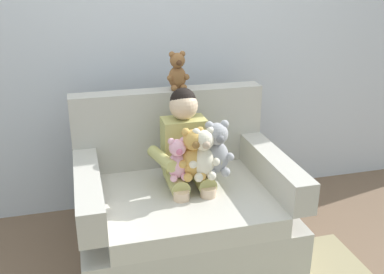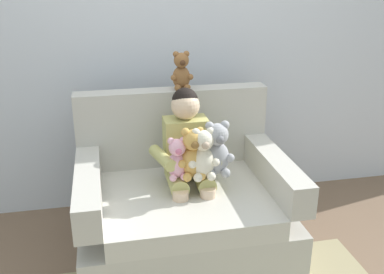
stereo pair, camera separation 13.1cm
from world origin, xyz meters
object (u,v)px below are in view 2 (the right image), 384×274
plush_pink (177,159)px  plush_brown_on_backrest (181,72)px  plush_grey (217,150)px  plush_honey (193,155)px  plush_cream (203,155)px  seated_child (188,151)px  armchair (183,205)px

plush_pink → plush_brown_on_backrest: bearing=60.4°
plush_grey → plush_honey: 0.14m
plush_grey → plush_cream: 0.09m
plush_honey → plush_cream: 0.06m
plush_grey → plush_honey: (-0.14, -0.01, -0.01)m
seated_child → plush_grey: bearing=-45.8°
armchair → seated_child: seated_child is taller
armchair → plush_pink: size_ratio=4.96×
plush_grey → plush_pink: 0.23m
plush_grey → plush_brown_on_backrest: bearing=123.0°
plush_honey → plush_brown_on_backrest: size_ratio=1.25×
plush_grey → plush_brown_on_backrest: plush_brown_on_backrest is taller
armchair → plush_brown_on_backrest: 0.84m
armchair → plush_grey: armchair is taller
plush_pink → plush_grey: bearing=-15.4°
armchair → plush_honey: (0.04, -0.11, 0.39)m
armchair → plush_brown_on_backrest: plush_brown_on_backrest is taller
plush_cream → seated_child: bearing=90.6°
seated_child → plush_cream: (0.06, -0.16, 0.04)m
plush_honey → plush_pink: 0.09m
plush_grey → plush_cream: plush_grey is taller
plush_cream → armchair: bearing=108.2°
plush_grey → plush_cream: (-0.09, -0.03, -0.01)m
seated_child → plush_grey: size_ratio=2.52×
armchair → plush_brown_on_backrest: size_ratio=5.07×
plush_grey → plush_pink: bearing=-161.3°
plush_grey → seated_child: bearing=154.8°
armchair → plush_honey: armchair is taller
seated_child → plush_honey: 0.15m
plush_pink → seated_child: bearing=41.8°
plush_cream → plush_grey: bearing=-1.4°
plush_pink → plush_brown_on_backrest: 0.61m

